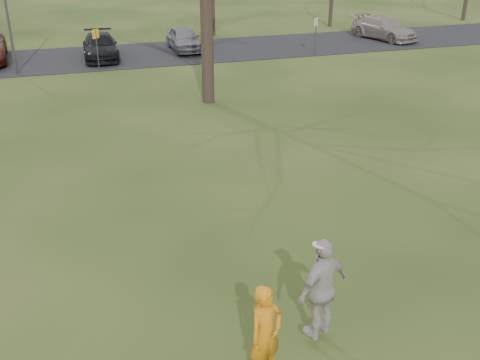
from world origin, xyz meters
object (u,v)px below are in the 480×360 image
(player_defender, at_px, (266,334))
(car_4, at_px, (184,39))
(car_3, at_px, (100,46))
(catching_play, at_px, (322,288))
(car_7, at_px, (384,28))

(player_defender, distance_m, car_4, 26.29)
(player_defender, height_order, car_3, player_defender)
(car_3, relative_size, catching_play, 2.28)
(car_4, bearing_deg, car_7, -2.88)
(car_3, xyz_separation_m, catching_play, (1.95, -24.73, 0.46))
(player_defender, relative_size, catching_play, 0.91)
(car_3, distance_m, car_4, 4.90)
(car_3, distance_m, catching_play, 24.81)
(catching_play, bearing_deg, car_4, 83.48)
(car_4, height_order, car_7, same)
(car_4, distance_m, catching_play, 25.58)
(player_defender, distance_m, catching_play, 1.39)
(car_4, bearing_deg, player_defender, -100.12)
(car_3, bearing_deg, catching_play, -83.61)
(car_4, relative_size, car_7, 0.85)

